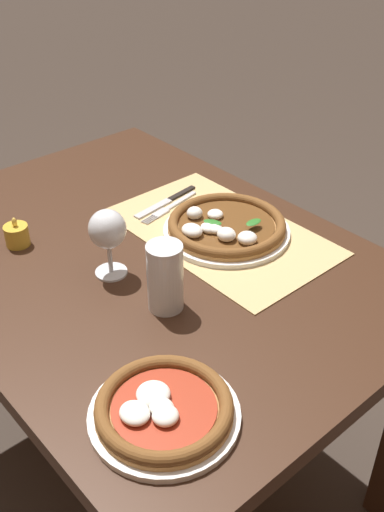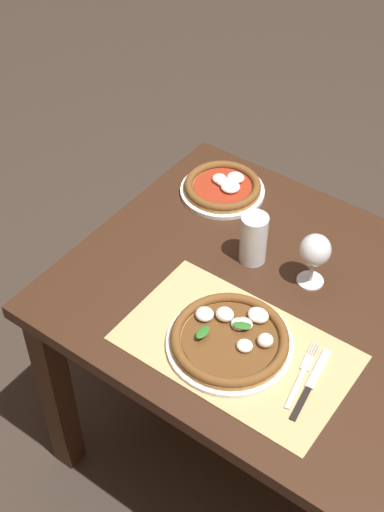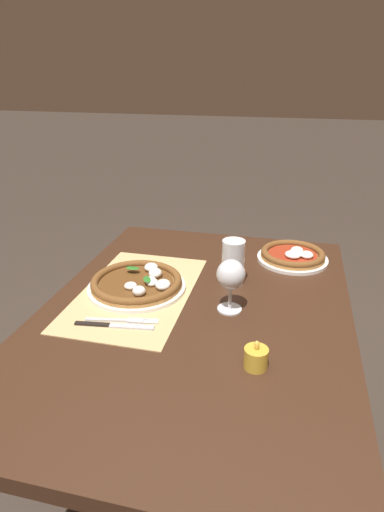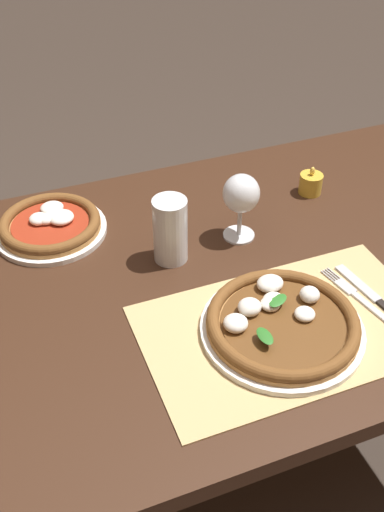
{
  "view_description": "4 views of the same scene",
  "coord_description": "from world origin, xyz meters",
  "px_view_note": "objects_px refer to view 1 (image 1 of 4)",
  "views": [
    {
      "loc": [
        -0.93,
        0.66,
        1.5
      ],
      "look_at": [
        -0.17,
        -0.01,
        0.81
      ],
      "focal_mm": 42.0,
      "sensor_mm": 36.0,
      "label": 1
    },
    {
      "loc": [
        0.47,
        -1.11,
        2.07
      ],
      "look_at": [
        -0.27,
        -0.09,
        0.84
      ],
      "focal_mm": 50.0,
      "sensor_mm": 36.0,
      "label": 2
    },
    {
      "loc": [
        1.02,
        0.24,
        1.38
      ],
      "look_at": [
        -0.23,
        -0.06,
        0.8
      ],
      "focal_mm": 30.0,
      "sensor_mm": 36.0,
      "label": 3
    },
    {
      "loc": [
        -0.51,
        -0.86,
        1.55
      ],
      "look_at": [
        -0.18,
        -0.02,
        0.82
      ],
      "focal_mm": 42.0,
      "sensor_mm": 36.0,
      "label": 4
    }
  ],
  "objects_px": {
    "pizza_near": "(226,226)",
    "wine_glass": "(108,232)",
    "fork": "(170,207)",
    "pint_glass": "(165,278)",
    "votive_candle": "(17,236)",
    "knife": "(166,202)",
    "pizza_far": "(163,409)"
  },
  "relations": [
    {
      "from": "pizza_near",
      "to": "wine_glass",
      "type": "distance_m",
      "value": 0.31
    },
    {
      "from": "pizza_near",
      "to": "fork",
      "type": "distance_m",
      "value": 0.18
    },
    {
      "from": "pizza_near",
      "to": "wine_glass",
      "type": "height_order",
      "value": "wine_glass"
    },
    {
      "from": "wine_glass",
      "to": "pint_glass",
      "type": "relative_size",
      "value": 1.07
    },
    {
      "from": "wine_glass",
      "to": "votive_candle",
      "type": "distance_m",
      "value": 0.27
    },
    {
      "from": "wine_glass",
      "to": "knife",
      "type": "xyz_separation_m",
      "value": [
        0.16,
        -0.28,
        -0.1
      ]
    },
    {
      "from": "fork",
      "to": "knife",
      "type": "relative_size",
      "value": 0.93
    },
    {
      "from": "pizza_near",
      "to": "pint_glass",
      "type": "xyz_separation_m",
      "value": [
        -0.12,
        0.28,
        0.05
      ]
    },
    {
      "from": "pizza_near",
      "to": "votive_candle",
      "type": "bearing_deg",
      "value": 53.75
    },
    {
      "from": "fork",
      "to": "knife",
      "type": "distance_m",
      "value": 0.03
    },
    {
      "from": "pint_glass",
      "to": "knife",
      "type": "distance_m",
      "value": 0.43
    },
    {
      "from": "wine_glass",
      "to": "knife",
      "type": "bearing_deg",
      "value": -60.53
    },
    {
      "from": "pizza_near",
      "to": "wine_glass",
      "type": "relative_size",
      "value": 1.95
    },
    {
      "from": "votive_candle",
      "to": "pizza_far",
      "type": "bearing_deg",
      "value": 173.69
    },
    {
      "from": "pint_glass",
      "to": "wine_glass",
      "type": "bearing_deg",
      "value": 5.97
    },
    {
      "from": "fork",
      "to": "pizza_far",
      "type": "bearing_deg",
      "value": 139.68
    },
    {
      "from": "knife",
      "to": "fork",
      "type": "bearing_deg",
      "value": 159.43
    },
    {
      "from": "wine_glass",
      "to": "knife",
      "type": "height_order",
      "value": "wine_glass"
    },
    {
      "from": "pint_glass",
      "to": "votive_candle",
      "type": "distance_m",
      "value": 0.42
    },
    {
      "from": "pizza_far",
      "to": "wine_glass",
      "type": "bearing_deg",
      "value": -23.32
    },
    {
      "from": "votive_candle",
      "to": "fork",
      "type": "bearing_deg",
      "value": -105.87
    },
    {
      "from": "wine_glass",
      "to": "fork",
      "type": "height_order",
      "value": "wine_glass"
    },
    {
      "from": "wine_glass",
      "to": "knife",
      "type": "relative_size",
      "value": 0.72
    },
    {
      "from": "pizza_near",
      "to": "pizza_far",
      "type": "bearing_deg",
      "value": 125.98
    },
    {
      "from": "pizza_far",
      "to": "wine_glass",
      "type": "distance_m",
      "value": 0.43
    },
    {
      "from": "pizza_near",
      "to": "knife",
      "type": "relative_size",
      "value": 1.4
    },
    {
      "from": "wine_glass",
      "to": "votive_candle",
      "type": "height_order",
      "value": "wine_glass"
    },
    {
      "from": "fork",
      "to": "votive_candle",
      "type": "relative_size",
      "value": 2.77
    },
    {
      "from": "pizza_far",
      "to": "wine_glass",
      "type": "xyz_separation_m",
      "value": [
        0.39,
        -0.17,
        0.09
      ]
    },
    {
      "from": "pizza_far",
      "to": "knife",
      "type": "bearing_deg",
      "value": -39.47
    },
    {
      "from": "wine_glass",
      "to": "pint_glass",
      "type": "height_order",
      "value": "wine_glass"
    },
    {
      "from": "pizza_near",
      "to": "fork",
      "type": "relative_size",
      "value": 1.51
    }
  ]
}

